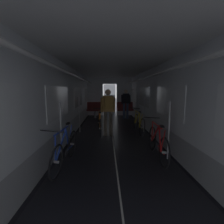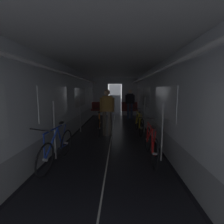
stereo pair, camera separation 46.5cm
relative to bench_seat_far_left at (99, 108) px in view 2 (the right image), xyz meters
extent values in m
cube|color=black|center=(-0.51, -4.82, -0.56)|extent=(0.08, 11.50, 0.01)
cube|color=black|center=(2.31, -4.82, -0.56)|extent=(0.08, 11.50, 0.01)
cube|color=beige|center=(0.90, -4.82, -0.56)|extent=(0.03, 11.27, 0.00)
cube|color=#9EA0A5|center=(-0.61, -4.82, -0.27)|extent=(0.12, 11.50, 0.60)
cube|color=silver|center=(-0.61, -4.82, 0.96)|extent=(0.12, 11.50, 1.85)
cube|color=white|center=(-0.54, -5.40, 0.78)|extent=(0.02, 1.90, 0.80)
cube|color=white|center=(-0.54, -2.52, 0.78)|extent=(0.02, 1.90, 0.80)
cube|color=white|center=(-0.54, 0.35, 0.78)|extent=(0.02, 1.90, 0.80)
cube|color=yellow|center=(-0.54, -4.81, 0.78)|extent=(0.01, 0.20, 0.28)
cylinder|color=white|center=(-0.27, -4.82, 1.53)|extent=(0.07, 11.04, 0.07)
cylinder|color=#B7BABF|center=(-0.37, -5.97, 0.13)|extent=(0.04, 0.04, 1.40)
cylinder|color=#B7BABF|center=(-0.37, -3.37, 0.13)|extent=(0.04, 0.04, 1.40)
cube|color=#9EA0A5|center=(2.41, -4.82, -0.27)|extent=(0.12, 11.50, 0.60)
cube|color=silver|center=(2.41, -4.82, 0.96)|extent=(0.12, 11.50, 1.85)
cube|color=white|center=(2.35, -5.40, 0.78)|extent=(0.02, 1.90, 0.80)
cube|color=white|center=(2.35, -2.52, 0.78)|extent=(0.02, 1.90, 0.80)
cube|color=white|center=(2.35, 0.35, 0.78)|extent=(0.02, 1.90, 0.80)
cube|color=yellow|center=(2.35, -5.03, 0.78)|extent=(0.01, 0.20, 0.28)
cylinder|color=white|center=(2.07, -4.82, 1.53)|extent=(0.07, 11.04, 0.07)
cylinder|color=#B7BABF|center=(2.17, -5.97, 0.13)|extent=(0.04, 0.04, 1.40)
cylinder|color=#B7BABF|center=(2.17, -3.37, 0.13)|extent=(0.04, 0.04, 1.40)
cube|color=silver|center=(-0.05, 0.99, 0.66)|extent=(1.00, 0.12, 2.45)
cube|color=silver|center=(1.85, 0.99, 0.66)|extent=(1.00, 0.12, 2.45)
cube|color=silver|center=(0.90, 0.99, 1.68)|extent=(0.90, 0.12, 0.40)
cube|color=#4C4F54|center=(0.90, 1.69, 0.46)|extent=(0.81, 0.04, 2.05)
cube|color=white|center=(0.90, -4.82, 1.94)|extent=(3.14, 11.62, 0.12)
cylinder|color=gray|center=(0.00, -0.07, -0.35)|extent=(0.12, 0.12, 0.44)
cube|color=maroon|center=(0.00, -0.07, -0.08)|extent=(0.96, 0.44, 0.10)
cube|color=maroon|center=(0.00, 0.12, 0.17)|extent=(0.96, 0.08, 0.40)
torus|color=gray|center=(-0.43, 0.15, 0.37)|extent=(0.14, 0.14, 0.02)
cylinder|color=gray|center=(1.80, -0.07, -0.35)|extent=(0.12, 0.12, 0.44)
cube|color=maroon|center=(1.80, -0.07, -0.08)|extent=(0.96, 0.44, 0.10)
cube|color=maroon|center=(1.80, 0.12, 0.17)|extent=(0.96, 0.08, 0.40)
torus|color=gray|center=(1.37, 0.15, 0.37)|extent=(0.14, 0.14, 0.02)
torus|color=black|center=(1.97, -4.04, -0.23)|extent=(0.14, 0.67, 0.67)
cylinder|color=#B2B2B7|center=(1.97, -4.04, -0.23)|extent=(0.10, 0.05, 0.06)
torus|color=black|center=(1.93, -3.02, -0.23)|extent=(0.14, 0.67, 0.67)
cylinder|color=#B2B2B7|center=(1.93, -3.02, -0.23)|extent=(0.10, 0.05, 0.06)
cylinder|color=yellow|center=(1.92, -3.33, -0.02)|extent=(0.12, 0.54, 0.56)
cylinder|color=yellow|center=(1.93, -3.74, -0.02)|extent=(0.09, 0.34, 0.55)
cylinder|color=yellow|center=(1.89, -3.49, 0.25)|extent=(0.07, 0.82, 0.04)
cylinder|color=yellow|center=(1.94, -3.97, 0.01)|extent=(0.08, 0.16, 0.49)
cylinder|color=yellow|center=(1.96, -3.81, -0.26)|extent=(0.04, 0.45, 0.07)
cylinder|color=yellow|center=(1.90, -3.05, 0.01)|extent=(0.08, 0.09, 0.49)
cylinder|color=black|center=(1.95, -3.59, -0.28)|extent=(0.04, 0.17, 0.17)
ellipsoid|color=black|center=(1.90, -3.92, 0.31)|extent=(0.11, 0.24, 0.07)
cylinder|color=black|center=(1.86, -3.03, 0.35)|extent=(0.44, 0.04, 0.07)
torus|color=black|center=(1.93, -6.41, -0.23)|extent=(0.09, 0.67, 0.67)
cylinder|color=#B2B2B7|center=(1.93, -6.41, -0.23)|extent=(0.09, 0.05, 0.05)
torus|color=black|center=(1.95, -5.39, -0.23)|extent=(0.09, 0.67, 0.67)
cylinder|color=#B2B2B7|center=(1.95, -5.39, -0.23)|extent=(0.09, 0.05, 0.05)
cylinder|color=red|center=(1.93, -5.70, -0.01)|extent=(0.06, 0.54, 0.56)
cylinder|color=red|center=(1.92, -6.11, -0.01)|extent=(0.07, 0.34, 0.55)
cylinder|color=red|center=(1.92, -5.86, 0.25)|extent=(0.06, 0.82, 0.04)
cylinder|color=red|center=(1.92, -6.34, 0.01)|extent=(0.05, 0.16, 0.49)
cylinder|color=red|center=(1.93, -6.18, -0.26)|extent=(0.04, 0.45, 0.07)
cylinder|color=red|center=(1.94, -5.42, 0.01)|extent=(0.06, 0.09, 0.49)
cylinder|color=black|center=(1.94, -5.96, -0.28)|extent=(0.03, 0.17, 0.17)
ellipsoid|color=black|center=(1.90, -6.29, 0.31)|extent=(0.10, 0.24, 0.06)
cylinder|color=black|center=(1.92, -5.40, 0.35)|extent=(0.44, 0.04, 0.05)
torus|color=black|center=(-0.16, -5.78, -0.23)|extent=(0.15, 0.68, 0.67)
cylinder|color=#B2B2B7|center=(-0.16, -5.78, -0.23)|extent=(0.10, 0.06, 0.06)
torus|color=black|center=(-0.24, -6.80, -0.23)|extent=(0.15, 0.68, 0.67)
cylinder|color=#B2B2B7|center=(-0.24, -6.80, -0.23)|extent=(0.10, 0.06, 0.06)
cylinder|color=#2342B7|center=(-0.24, -6.48, -0.01)|extent=(0.13, 0.54, 0.56)
cylinder|color=#2342B7|center=(-0.21, -6.07, -0.01)|extent=(0.06, 0.35, 0.55)
cylinder|color=#2342B7|center=(-0.25, -6.33, 0.25)|extent=(0.10, 0.82, 0.04)
cylinder|color=#2342B7|center=(-0.19, -5.85, 0.01)|extent=(0.08, 0.16, 0.49)
cylinder|color=#2342B7|center=(-0.18, -6.00, -0.26)|extent=(0.06, 0.45, 0.07)
cylinder|color=#2342B7|center=(-0.26, -6.77, 0.01)|extent=(0.07, 0.09, 0.49)
cylinder|color=black|center=(-0.19, -6.23, -0.28)|extent=(0.04, 0.17, 0.17)
ellipsoid|color=black|center=(-0.22, -5.90, 0.31)|extent=(0.11, 0.25, 0.07)
cylinder|color=black|center=(-0.29, -6.78, 0.35)|extent=(0.44, 0.06, 0.06)
cylinder|color=brown|center=(0.65, -3.91, -0.12)|extent=(0.13, 0.13, 0.90)
cylinder|color=brown|center=(0.84, -3.88, -0.12)|extent=(0.13, 0.13, 0.90)
cube|color=olive|center=(0.74, -3.90, 0.61)|extent=(0.39, 0.27, 0.56)
cylinder|color=olive|center=(0.52, -3.91, 0.56)|extent=(0.12, 0.21, 0.53)
cylinder|color=olive|center=(0.96, -3.85, 0.56)|extent=(0.12, 0.21, 0.53)
sphere|color=tan|center=(0.74, -3.90, 1.01)|extent=(0.21, 0.21, 0.21)
cube|color=olive|center=(0.77, -4.07, 0.65)|extent=(0.30, 0.20, 0.40)
torus|color=black|center=(0.47, -4.15, -0.23)|extent=(0.10, 0.67, 0.67)
cylinder|color=#B2B2B7|center=(0.47, -4.15, -0.23)|extent=(0.09, 0.06, 0.05)
torus|color=black|center=(0.38, -3.14, -0.23)|extent=(0.10, 0.67, 0.67)
cylinder|color=#B2B2B7|center=(0.38, -3.14, -0.23)|extent=(0.09, 0.06, 0.05)
cylinder|color=orange|center=(0.41, -3.45, -0.01)|extent=(0.09, 0.54, 0.56)
cylinder|color=orange|center=(0.45, -3.86, -0.01)|extent=(0.07, 0.34, 0.55)
cylinder|color=orange|center=(0.43, -3.61, 0.25)|extent=(0.11, 0.82, 0.03)
cylinder|color=orange|center=(0.47, -4.09, 0.01)|extent=(0.04, 0.16, 0.49)
cylinder|color=orange|center=(0.45, -3.93, -0.26)|extent=(0.07, 0.45, 0.07)
cylinder|color=orange|center=(0.38, -3.17, 0.01)|extent=(0.04, 0.09, 0.49)
cylinder|color=black|center=(0.43, -3.71, -0.28)|extent=(0.03, 0.17, 0.17)
ellipsoid|color=black|center=(0.47, -4.04, 0.31)|extent=(0.11, 0.25, 0.06)
cylinder|color=black|center=(0.38, -3.15, 0.35)|extent=(0.44, 0.06, 0.03)
cylinder|color=#384C75|center=(1.90, -0.37, -0.12)|extent=(0.13, 0.13, 0.90)
cylinder|color=#384C75|center=(1.70, -0.37, -0.12)|extent=(0.13, 0.13, 0.90)
cube|color=black|center=(1.80, -0.37, 0.61)|extent=(0.36, 0.22, 0.56)
cylinder|color=black|center=(2.02, -0.39, 0.56)|extent=(0.09, 0.20, 0.53)
cylinder|color=black|center=(1.58, -0.39, 0.56)|extent=(0.09, 0.20, 0.53)
sphere|color=beige|center=(1.80, -0.37, 1.01)|extent=(0.21, 0.21, 0.21)
camera|label=1|loc=(0.70, -9.70, 1.10)|focal=26.06mm
camera|label=2|loc=(1.16, -9.69, 1.10)|focal=26.06mm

